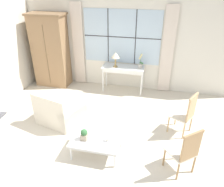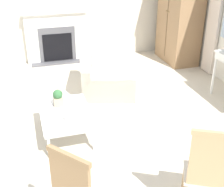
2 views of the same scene
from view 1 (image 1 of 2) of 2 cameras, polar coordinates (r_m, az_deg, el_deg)
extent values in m
plane|color=beige|center=(4.89, -4.57, -13.36)|extent=(14.00, 14.00, 0.00)
cube|color=silver|center=(6.84, 2.57, 12.76)|extent=(7.20, 0.06, 2.80)
cube|color=silver|center=(6.76, 2.56, 14.49)|extent=(2.33, 0.01, 1.60)
cube|color=#2D2D33|center=(6.84, -1.02, 14.68)|extent=(0.02, 0.02, 1.60)
cube|color=#2D2D33|center=(6.69, 6.19, 14.22)|extent=(0.02, 0.02, 1.60)
cube|color=#2D2D33|center=(6.75, 2.55, 14.48)|extent=(2.33, 0.02, 0.02)
cube|color=beige|center=(7.17, -8.76, 12.41)|extent=(0.36, 0.06, 2.57)
cube|color=beige|center=(6.69, 14.33, 10.70)|extent=(0.36, 0.06, 2.57)
cube|color=#93704C|center=(7.32, -15.70, 10.46)|extent=(1.05, 0.57, 2.23)
cube|color=olive|center=(7.07, -16.97, 19.28)|extent=(1.13, 0.63, 0.06)
cube|color=brown|center=(7.09, -16.71, 9.36)|extent=(0.01, 0.01, 1.87)
sphere|color=#997F4C|center=(7.10, -17.15, 9.69)|extent=(0.03, 0.03, 0.03)
sphere|color=#997F4C|center=(7.05, -16.43, 9.67)|extent=(0.03, 0.03, 0.03)
cube|color=white|center=(6.70, 2.98, 6.90)|extent=(1.27, 0.51, 0.03)
cube|color=white|center=(6.72, 2.97, 6.38)|extent=(1.22, 0.49, 0.10)
cylinder|color=white|center=(6.79, -2.39, 3.50)|extent=(0.04, 0.04, 0.78)
cylinder|color=white|center=(6.60, 7.66, 2.49)|extent=(0.04, 0.04, 0.78)
cylinder|color=white|center=(7.16, -1.50, 4.91)|extent=(0.04, 0.04, 0.78)
cylinder|color=white|center=(6.98, 8.04, 3.99)|extent=(0.04, 0.04, 0.78)
cylinder|color=#9E7F47|center=(6.67, 0.90, 7.07)|extent=(0.14, 0.14, 0.02)
cylinder|color=#9E7F47|center=(6.61, 0.91, 8.24)|extent=(0.05, 0.05, 0.27)
cone|color=beige|center=(6.54, 0.92, 10.01)|extent=(0.26, 0.26, 0.16)
cylinder|color=#BCB7AD|center=(6.62, 7.32, 7.14)|extent=(0.12, 0.12, 0.12)
cylinder|color=#336638|center=(6.55, 7.44, 8.90)|extent=(0.01, 0.01, 0.31)
cube|color=#336638|center=(6.59, 7.69, 7.92)|extent=(0.12, 0.02, 0.08)
sphere|color=beige|center=(6.55, 7.27, 9.07)|extent=(0.07, 0.07, 0.07)
sphere|color=beige|center=(6.53, 7.48, 9.52)|extent=(0.07, 0.07, 0.07)
sphere|color=beige|center=(6.52, 7.70, 9.97)|extent=(0.07, 0.07, 0.07)
cube|color=beige|center=(5.66, -13.05, -4.85)|extent=(1.16, 1.12, 0.43)
cube|color=beige|center=(5.22, -16.14, -2.91)|extent=(0.97, 0.41, 0.42)
cube|color=beige|center=(5.86, -15.97, -3.24)|extent=(0.43, 0.92, 0.57)
cube|color=beige|center=(5.41, -10.04, -5.34)|extent=(0.43, 0.92, 0.57)
cube|color=beige|center=(5.24, 17.58, -5.57)|extent=(0.59, 0.59, 0.03)
cube|color=tan|center=(5.04, 20.09, -3.66)|extent=(0.22, 0.37, 0.54)
cube|color=tan|center=(4.90, 20.65, -0.79)|extent=(0.24, 0.40, 0.05)
cylinder|color=tan|center=(5.28, 14.48, -7.80)|extent=(0.04, 0.04, 0.42)
cylinder|color=tan|center=(5.57, 16.32, -5.97)|extent=(0.04, 0.04, 0.42)
cylinder|color=tan|center=(5.17, 18.22, -9.30)|extent=(0.04, 0.04, 0.42)
cylinder|color=tan|center=(5.47, 19.88, -7.33)|extent=(0.04, 0.04, 0.42)
cube|color=beige|center=(4.30, 17.46, -14.29)|extent=(0.62, 0.62, 0.03)
cube|color=#9E7A51|center=(4.03, 19.97, -13.04)|extent=(0.33, 0.29, 0.51)
cube|color=#9E7A51|center=(3.86, 20.65, -9.95)|extent=(0.36, 0.31, 0.05)
cylinder|color=#9E7A51|center=(4.44, 13.47, -15.88)|extent=(0.04, 0.04, 0.41)
cylinder|color=#9E7A51|center=(4.65, 17.23, -14.12)|extent=(0.04, 0.04, 0.41)
cylinder|color=#9E7A51|center=(4.26, 16.82, -18.88)|extent=(0.04, 0.04, 0.41)
cylinder|color=#9E7A51|center=(4.48, 20.59, -16.85)|extent=(0.04, 0.04, 0.41)
cube|color=silver|center=(4.48, -4.14, -11.86)|extent=(0.99, 0.67, 0.03)
cube|color=beige|center=(4.50, -4.12, -12.18)|extent=(0.97, 0.66, 0.04)
cylinder|color=silver|center=(4.54, -10.70, -14.97)|extent=(0.04, 0.04, 0.35)
cylinder|color=silver|center=(4.32, 0.72, -17.05)|extent=(0.04, 0.04, 0.35)
cylinder|color=silver|center=(4.93, -8.12, -10.56)|extent=(0.04, 0.04, 0.35)
cylinder|color=silver|center=(4.73, 2.24, -12.18)|extent=(0.04, 0.04, 0.35)
cube|color=tan|center=(4.45, -7.23, -11.13)|extent=(0.13, 0.13, 0.13)
sphere|color=#336638|center=(4.38, -7.32, -10.04)|extent=(0.14, 0.14, 0.14)
cylinder|color=silver|center=(4.41, -1.12, -12.22)|extent=(0.09, 0.09, 0.01)
cylinder|color=white|center=(4.38, -1.13, -11.69)|extent=(0.06, 0.06, 0.10)
cylinder|color=black|center=(4.34, -1.13, -11.14)|extent=(0.00, 0.00, 0.01)
camera|label=2|loc=(3.93, 54.73, 4.95)|focal=50.00mm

